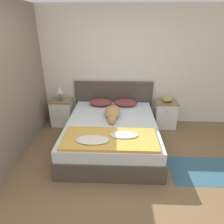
% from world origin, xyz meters
% --- Properties ---
extents(ground_plane, '(16.00, 16.00, 0.00)m').
position_xyz_m(ground_plane, '(0.00, 0.00, 0.00)').
color(ground_plane, brown).
extents(wall_back, '(9.00, 0.06, 2.55)m').
position_xyz_m(wall_back, '(0.00, 2.13, 1.27)').
color(wall_back, silver).
rests_on(wall_back, ground_plane).
extents(wall_side_left, '(0.06, 3.10, 2.55)m').
position_xyz_m(wall_side_left, '(-1.62, 1.05, 1.27)').
color(wall_side_left, gray).
rests_on(wall_side_left, ground_plane).
extents(bed, '(1.70, 2.05, 0.52)m').
position_xyz_m(bed, '(-0.01, 1.01, 0.25)').
color(bed, '#4C4238').
rests_on(bed, ground_plane).
extents(headboard, '(1.78, 0.06, 0.99)m').
position_xyz_m(headboard, '(-0.01, 2.06, 0.52)').
color(headboard, '#4C4238').
rests_on(headboard, ground_plane).
extents(nightstand_left, '(0.48, 0.40, 0.61)m').
position_xyz_m(nightstand_left, '(-1.19, 1.84, 0.31)').
color(nightstand_left, white).
rests_on(nightstand_left, ground_plane).
extents(nightstand_right, '(0.48, 0.40, 0.61)m').
position_xyz_m(nightstand_right, '(1.17, 1.84, 0.31)').
color(nightstand_right, white).
rests_on(nightstand_right, ground_plane).
extents(pillow_left, '(0.51, 0.36, 0.13)m').
position_xyz_m(pillow_left, '(-0.28, 1.81, 0.58)').
color(pillow_left, brown).
rests_on(pillow_left, bed).
extents(pillow_right, '(0.51, 0.36, 0.13)m').
position_xyz_m(pillow_right, '(0.26, 1.81, 0.58)').
color(pillow_right, brown).
rests_on(pillow_right, bed).
extents(quilt, '(1.47, 0.68, 0.08)m').
position_xyz_m(quilt, '(-0.02, 0.37, 0.55)').
color(quilt, gold).
rests_on(quilt, bed).
extents(dog, '(0.30, 0.78, 0.19)m').
position_xyz_m(dog, '(0.00, 1.21, 0.61)').
color(dog, tan).
rests_on(dog, bed).
extents(book_stack, '(0.18, 0.21, 0.08)m').
position_xyz_m(book_stack, '(1.17, 1.83, 0.65)').
color(book_stack, '#337547').
rests_on(book_stack, nightstand_right).
extents(table_lamp, '(0.19, 0.19, 0.32)m').
position_xyz_m(table_lamp, '(-1.19, 1.83, 0.84)').
color(table_lamp, '#336B4C').
rests_on(table_lamp, nightstand_left).
extents(rug, '(1.02, 0.71, 0.00)m').
position_xyz_m(rug, '(1.48, 0.33, 0.00)').
color(rug, '#335B70').
rests_on(rug, ground_plane).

